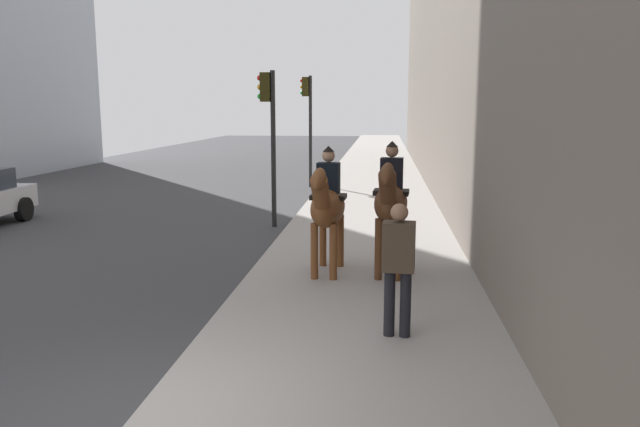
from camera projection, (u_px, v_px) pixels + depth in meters
name	position (u px, v px, depth m)	size (l,w,h in m)	color
mounted_horse_near	(327.00, 205.00, 10.55)	(2.15, 0.65, 2.21)	brown
mounted_horse_far	(391.00, 201.00, 10.48)	(2.15, 0.68, 2.30)	#4C2B16
pedestrian_greeting	(398.00, 261.00, 7.64)	(0.29, 0.42, 1.70)	black
traffic_light_near_curb	(270.00, 123.00, 15.12)	(0.20, 0.44, 3.86)	black
traffic_light_far_curb	(308.00, 113.00, 22.89)	(0.20, 0.44, 4.13)	black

